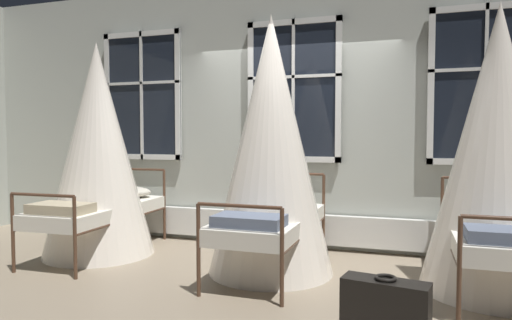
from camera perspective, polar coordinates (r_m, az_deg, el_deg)
name	(u,v)px	position (r m, az deg, el deg)	size (l,w,h in m)	color
ground	(271,269)	(4.92, 1.86, -13.36)	(19.16, 19.16, 0.00)	gray
back_wall_with_windows	(296,113)	(5.79, 4.93, 5.88)	(9.30, 0.10, 3.36)	#B2B7AD
window_bank	(293,157)	(5.67, 4.63, 0.42)	(5.43, 0.10, 2.74)	black
cot_first	(98,153)	(5.66, -19.04, 0.84)	(1.27, 1.85, 2.47)	#4C3323
cot_second	(271,149)	(4.63, 1.86, 1.35)	(1.27, 1.84, 2.60)	#4C3323
cot_third	(497,154)	(4.55, 27.73, 0.68)	(1.27, 1.83, 2.56)	#4C3323
suitcase_dark	(385,313)	(3.29, 15.75, -17.80)	(0.59, 0.31, 0.47)	black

